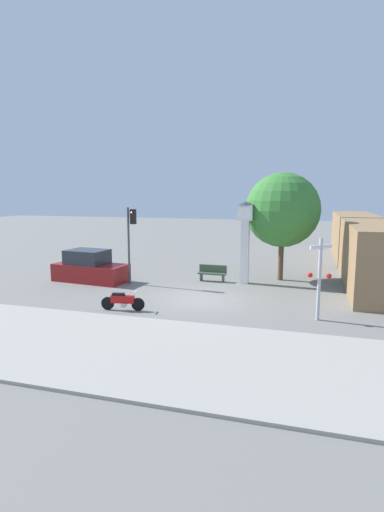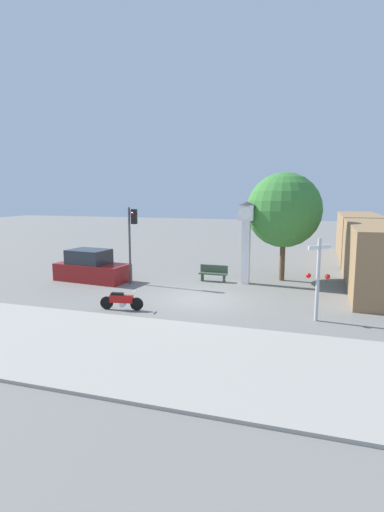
{
  "view_description": "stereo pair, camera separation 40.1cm",
  "coord_description": "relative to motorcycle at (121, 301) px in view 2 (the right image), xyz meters",
  "views": [
    {
      "loc": [
        4.88,
        -17.68,
        4.93
      ],
      "look_at": [
        -0.7,
        1.07,
        1.88
      ],
      "focal_mm": 28.0,
      "sensor_mm": 36.0,
      "label": 1
    },
    {
      "loc": [
        5.26,
        -17.57,
        4.93
      ],
      "look_at": [
        -0.7,
        1.07,
        1.88
      ],
      "focal_mm": 28.0,
      "sensor_mm": 36.0,
      "label": 2
    }
  ],
  "objects": [
    {
      "name": "clock_tower",
      "position": [
        4.15,
        6.72,
        2.58
      ],
      "size": [
        0.97,
        0.97,
        4.52
      ],
      "color": "white",
      "rests_on": "ground_plane"
    },
    {
      "name": "sidewalk_strip",
      "position": [
        2.68,
        -4.0,
        -0.35
      ],
      "size": [
        36.0,
        6.0,
        0.1
      ],
      "color": "#9E998E",
      "rests_on": "ground_plane"
    },
    {
      "name": "ground_plane",
      "position": [
        2.68,
        2.68,
        -0.4
      ],
      "size": [
        120.0,
        120.0,
        0.0
      ],
      "primitive_type": "plane",
      "color": "slate"
    },
    {
      "name": "street_tree",
      "position": [
        6.01,
        8.16,
        3.62
      ],
      "size": [
        4.2,
        4.2,
        6.13
      ],
      "color": "brown",
      "rests_on": "ground_plane"
    },
    {
      "name": "railroad_crossing_signal",
      "position": [
        7.98,
        0.97,
        1.39
      ],
      "size": [
        0.9,
        0.82,
        3.27
      ],
      "color": "#B7B7BC",
      "rests_on": "ground_plane"
    },
    {
      "name": "motorcycle",
      "position": [
        0.0,
        0.0,
        0.0
      ],
      "size": [
        1.88,
        0.5,
        0.84
      ],
      "rotation": [
        0.0,
        0.0,
        0.16
      ],
      "color": "black",
      "rests_on": "ground_plane"
    },
    {
      "name": "parked_car",
      "position": [
        -4.37,
        4.71,
        0.35
      ],
      "size": [
        4.37,
        2.24,
        1.8
      ],
      "rotation": [
        0.0,
        0.0,
        -0.11
      ],
      "color": "maroon",
      "rests_on": "ground_plane"
    },
    {
      "name": "traffic_light",
      "position": [
        -1.76,
        4.7,
        2.5
      ],
      "size": [
        0.5,
        0.35,
        4.22
      ],
      "color": "#47474C",
      "rests_on": "ground_plane"
    },
    {
      "name": "bench",
      "position": [
        2.32,
        6.7,
        0.09
      ],
      "size": [
        1.6,
        0.44,
        0.92
      ],
      "color": "#384C38",
      "rests_on": "ground_plane"
    },
    {
      "name": "freight_train",
      "position": [
        10.84,
        12.97,
        1.3
      ],
      "size": [
        2.8,
        20.78,
        3.4
      ],
      "color": "olive",
      "rests_on": "ground_plane"
    }
  ]
}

